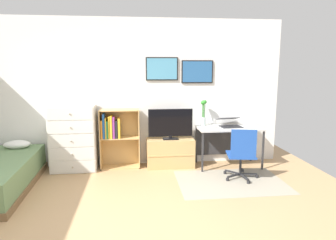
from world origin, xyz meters
TOP-DOWN VIEW (x-y plane):
  - ground_plane at (0.00, 0.00)m, footprint 7.20×7.20m
  - wall_back_with_posters at (0.02, 2.43)m, footprint 6.12×0.09m
  - area_rug at (1.81, 1.27)m, footprint 1.70×1.20m
  - dresser at (-0.78, 2.15)m, footprint 0.79×0.46m
  - bookshelf at (-0.05, 2.22)m, footprint 0.71×0.30m
  - tv_stand at (0.94, 2.17)m, footprint 0.86×0.41m
  - television at (0.94, 2.15)m, footprint 0.81×0.16m
  - desk at (2.01, 2.15)m, footprint 1.16×0.60m
  - office_chair at (2.01, 1.36)m, footprint 0.58×0.57m
  - laptop at (2.04, 2.15)m, footprint 0.42×0.44m
  - computer_mouse at (2.30, 2.03)m, footprint 0.06×0.10m
  - bamboo_vase at (1.57, 2.26)m, footprint 0.11×0.11m
  - wine_glass at (1.67, 2.02)m, footprint 0.07×0.07m

SIDE VIEW (x-z plane):
  - ground_plane at x=0.00m, z-range 0.00..0.00m
  - area_rug at x=1.81m, z-range 0.00..0.01m
  - tv_stand at x=0.94m, z-range 0.00..0.52m
  - office_chair at x=2.01m, z-range 0.03..0.89m
  - dresser at x=-0.78m, z-range 0.00..1.18m
  - desk at x=2.01m, z-range 0.23..0.97m
  - bookshelf at x=-0.05m, z-range 0.09..1.17m
  - computer_mouse at x=2.30m, z-range 0.74..0.77m
  - television at x=0.94m, z-range 0.52..1.08m
  - laptop at x=2.04m, z-range 0.72..0.89m
  - wine_glass at x=1.67m, z-range 0.78..0.96m
  - bamboo_vase at x=1.57m, z-range 0.76..1.24m
  - wall_back_with_posters at x=0.02m, z-range 0.01..2.71m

